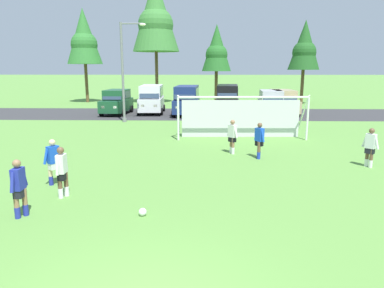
# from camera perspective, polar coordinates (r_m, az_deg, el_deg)

# --- Properties ---
(ground_plane) EXTENTS (400.00, 400.00, 0.00)m
(ground_plane) POSITION_cam_1_polar(r_m,az_deg,el_deg) (20.56, -1.17, 0.77)
(ground_plane) COLOR #598C3D
(parking_lot_strip) EXTENTS (52.00, 8.40, 0.01)m
(parking_lot_strip) POSITION_cam_1_polar(r_m,az_deg,el_deg) (32.02, -0.19, 4.86)
(parking_lot_strip) COLOR #333335
(parking_lot_strip) RESTS_ON ground
(soccer_ball) EXTENTS (0.22, 0.22, 0.22)m
(soccer_ball) POSITION_cam_1_polar(r_m,az_deg,el_deg) (10.16, -7.93, -10.75)
(soccer_ball) COLOR white
(soccer_ball) RESTS_ON ground
(soccer_goal) EXTENTS (7.47, 2.16, 2.57)m
(soccer_goal) POSITION_cam_1_polar(r_m,az_deg,el_deg) (21.07, 7.87, 4.50)
(soccer_goal) COLOR white
(soccer_goal) RESTS_ON ground
(player_striker_near) EXTENTS (0.50, 0.65, 1.64)m
(player_striker_near) POSITION_cam_1_polar(r_m,az_deg,el_deg) (17.07, 6.48, 1.17)
(player_striker_near) COLOR #936B4C
(player_striker_near) RESTS_ON ground
(player_midfield_center) EXTENTS (0.56, 0.60, 1.64)m
(player_midfield_center) POSITION_cam_1_polar(r_m,az_deg,el_deg) (13.28, -21.31, -2.75)
(player_midfield_center) COLOR beige
(player_midfield_center) RESTS_ON ground
(player_defender_far) EXTENTS (0.27, 0.73, 1.64)m
(player_defender_far) POSITION_cam_1_polar(r_m,az_deg,el_deg) (11.95, -20.12, -4.27)
(player_defender_far) COLOR brown
(player_defender_far) RESTS_ON ground
(player_winger_left) EXTENTS (0.51, 0.64, 1.64)m
(player_winger_left) POSITION_cam_1_polar(r_m,az_deg,el_deg) (16.37, 26.67, -0.53)
(player_winger_left) COLOR brown
(player_winger_left) RESTS_ON ground
(player_winger_right) EXTENTS (0.42, 0.70, 1.64)m
(player_winger_right) POSITION_cam_1_polar(r_m,az_deg,el_deg) (16.34, 10.74, 0.54)
(player_winger_right) COLOR brown
(player_winger_right) RESTS_ON ground
(player_trailing_back) EXTENTS (0.28, 0.73, 1.64)m
(player_trailing_back) POSITION_cam_1_polar(r_m,az_deg,el_deg) (10.82, -25.99, -6.44)
(player_trailing_back) COLOR #936B4C
(player_trailing_back) RESTS_ON ground
(parked_car_slot_far_left) EXTENTS (2.32, 4.69, 2.16)m
(parked_car_slot_far_left) POSITION_cam_1_polar(r_m,az_deg,el_deg) (32.47, -11.98, 6.67)
(parked_car_slot_far_left) COLOR #194C2D
(parked_car_slot_far_left) RESTS_ON ground
(parked_car_slot_left) EXTENTS (2.34, 4.88, 2.52)m
(parked_car_slot_left) POSITION_cam_1_polar(r_m,az_deg,el_deg) (32.65, -6.49, 7.29)
(parked_car_slot_left) COLOR silver
(parked_car_slot_left) RESTS_ON ground
(parked_car_slot_center_left) EXTENTS (2.40, 4.90, 2.52)m
(parked_car_slot_center_left) POSITION_cam_1_polar(r_m,az_deg,el_deg) (31.11, -0.84, 7.13)
(parked_car_slot_center_left) COLOR navy
(parked_car_slot_center_left) RESTS_ON ground
(parked_car_slot_center) EXTENTS (2.48, 4.94, 2.52)m
(parked_car_slot_center) POSITION_cam_1_polar(r_m,az_deg,el_deg) (33.05, 5.70, 7.36)
(parked_car_slot_center) COLOR black
(parked_car_slot_center) RESTS_ON ground
(parked_car_slot_center_right) EXTENTS (2.38, 4.72, 2.16)m
(parked_car_slot_center_right) POSITION_cam_1_polar(r_m,az_deg,el_deg) (31.54, 12.56, 6.50)
(parked_car_slot_center_right) COLOR #B2B2BC
(parked_car_slot_center_right) RESTS_ON ground
(parked_car_slot_right) EXTENTS (2.28, 4.67, 2.16)m
(parked_car_slot_right) POSITION_cam_1_polar(r_m,az_deg,el_deg) (32.45, 14.39, 6.56)
(parked_car_slot_right) COLOR tan
(parked_car_slot_right) RESTS_ON ground
(tree_left_edge) EXTENTS (4.06, 4.06, 10.81)m
(tree_left_edge) POSITION_cam_1_polar(r_m,az_deg,el_deg) (44.93, -16.97, 15.93)
(tree_left_edge) COLOR brown
(tree_left_edge) RESTS_ON ground
(tree_mid_left) EXTENTS (5.30, 5.30, 14.13)m
(tree_mid_left) POSITION_cam_1_polar(r_m,az_deg,el_deg) (42.54, -5.87, 19.73)
(tree_mid_left) COLOR brown
(tree_mid_left) RESTS_ON ground
(tree_center_back) EXTENTS (3.32, 3.32, 8.86)m
(tree_center_back) POSITION_cam_1_polar(r_m,az_deg,el_deg) (41.62, 3.98, 14.89)
(tree_center_back) COLOR brown
(tree_center_back) RESTS_ON ground
(tree_mid_right) EXTENTS (3.46, 3.46, 9.23)m
(tree_mid_right) POSITION_cam_1_polar(r_m,az_deg,el_deg) (42.67, 17.62, 14.64)
(tree_mid_right) COLOR brown
(tree_mid_right) RESTS_ON ground
(street_lamp) EXTENTS (2.00, 0.32, 7.29)m
(street_lamp) POSITION_cam_1_polar(r_m,az_deg,el_deg) (27.38, -10.70, 11.36)
(street_lamp) COLOR slate
(street_lamp) RESTS_ON ground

